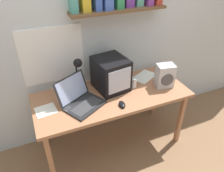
{
  "coord_description": "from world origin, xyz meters",
  "views": [
    {
      "loc": [
        -0.71,
        -1.67,
        2.02
      ],
      "look_at": [
        0.0,
        0.0,
        0.81
      ],
      "focal_mm": 35.0,
      "sensor_mm": 36.0,
      "label": 1
    }
  ],
  "objects_px": {
    "juice_glass": "(134,83)",
    "loose_paper_near_monitor": "(144,77)",
    "computer_mouse": "(122,104)",
    "corner_desk": "(112,99)",
    "crt_monitor": "(111,74)",
    "laptop": "(79,98)",
    "desk_lamp": "(78,71)",
    "loose_paper_near_laptop": "(46,111)",
    "space_heater": "(165,76)"
  },
  "relations": [
    {
      "from": "laptop",
      "to": "space_heater",
      "type": "bearing_deg",
      "value": -31.89
    },
    {
      "from": "juice_glass",
      "to": "loose_paper_near_monitor",
      "type": "relative_size",
      "value": 0.34
    },
    {
      "from": "crt_monitor",
      "to": "desk_lamp",
      "type": "xyz_separation_m",
      "value": [
        -0.32,
        0.06,
        0.07
      ]
    },
    {
      "from": "crt_monitor",
      "to": "loose_paper_near_monitor",
      "type": "height_order",
      "value": "crt_monitor"
    },
    {
      "from": "laptop",
      "to": "loose_paper_near_laptop",
      "type": "height_order",
      "value": "laptop"
    },
    {
      "from": "space_heater",
      "to": "loose_paper_near_monitor",
      "type": "xyz_separation_m",
      "value": [
        -0.09,
        0.24,
        -0.12
      ]
    },
    {
      "from": "desk_lamp",
      "to": "loose_paper_near_monitor",
      "type": "height_order",
      "value": "desk_lamp"
    },
    {
      "from": "space_heater",
      "to": "loose_paper_near_monitor",
      "type": "relative_size",
      "value": 0.75
    },
    {
      "from": "juice_glass",
      "to": "computer_mouse",
      "type": "relative_size",
      "value": 0.99
    },
    {
      "from": "laptop",
      "to": "space_heater",
      "type": "height_order",
      "value": "laptop"
    },
    {
      "from": "corner_desk",
      "to": "desk_lamp",
      "type": "relative_size",
      "value": 4.12
    },
    {
      "from": "desk_lamp",
      "to": "juice_glass",
      "type": "xyz_separation_m",
      "value": [
        0.55,
        -0.15,
        -0.19
      ]
    },
    {
      "from": "loose_paper_near_monitor",
      "to": "computer_mouse",
      "type": "bearing_deg",
      "value": -140.57
    },
    {
      "from": "corner_desk",
      "to": "crt_monitor",
      "type": "bearing_deg",
      "value": 73.32
    },
    {
      "from": "loose_paper_near_laptop",
      "to": "computer_mouse",
      "type": "bearing_deg",
      "value": -16.88
    },
    {
      "from": "laptop",
      "to": "computer_mouse",
      "type": "xyz_separation_m",
      "value": [
        0.36,
        -0.19,
        -0.05
      ]
    },
    {
      "from": "corner_desk",
      "to": "juice_glass",
      "type": "bearing_deg",
      "value": 6.71
    },
    {
      "from": "desk_lamp",
      "to": "space_heater",
      "type": "bearing_deg",
      "value": -24.73
    },
    {
      "from": "space_heater",
      "to": "loose_paper_near_laptop",
      "type": "relative_size",
      "value": 1.23
    },
    {
      "from": "corner_desk",
      "to": "laptop",
      "type": "distance_m",
      "value": 0.37
    },
    {
      "from": "corner_desk",
      "to": "crt_monitor",
      "type": "distance_m",
      "value": 0.26
    },
    {
      "from": "computer_mouse",
      "to": "corner_desk",
      "type": "bearing_deg",
      "value": 93.9
    },
    {
      "from": "desk_lamp",
      "to": "loose_paper_near_monitor",
      "type": "xyz_separation_m",
      "value": [
        0.77,
        -0.01,
        -0.24
      ]
    },
    {
      "from": "corner_desk",
      "to": "loose_paper_near_monitor",
      "type": "distance_m",
      "value": 0.51
    },
    {
      "from": "loose_paper_near_laptop",
      "to": "space_heater",
      "type": "bearing_deg",
      "value": -3.1
    },
    {
      "from": "crt_monitor",
      "to": "juice_glass",
      "type": "relative_size",
      "value": 3.41
    },
    {
      "from": "loose_paper_near_monitor",
      "to": "corner_desk",
      "type": "bearing_deg",
      "value": -160.24
    },
    {
      "from": "crt_monitor",
      "to": "laptop",
      "type": "height_order",
      "value": "crt_monitor"
    },
    {
      "from": "corner_desk",
      "to": "juice_glass",
      "type": "xyz_separation_m",
      "value": [
        0.26,
        0.03,
        0.11
      ]
    },
    {
      "from": "corner_desk",
      "to": "space_heater",
      "type": "xyz_separation_m",
      "value": [
        0.57,
        -0.07,
        0.19
      ]
    },
    {
      "from": "laptop",
      "to": "desk_lamp",
      "type": "bearing_deg",
      "value": 45.7
    },
    {
      "from": "corner_desk",
      "to": "juice_glass",
      "type": "height_order",
      "value": "juice_glass"
    },
    {
      "from": "corner_desk",
      "to": "desk_lamp",
      "type": "height_order",
      "value": "desk_lamp"
    },
    {
      "from": "crt_monitor",
      "to": "space_heater",
      "type": "xyz_separation_m",
      "value": [
        0.54,
        -0.19,
        -0.05
      ]
    },
    {
      "from": "computer_mouse",
      "to": "loose_paper_near_laptop",
      "type": "relative_size",
      "value": 0.56
    },
    {
      "from": "desk_lamp",
      "to": "space_heater",
      "type": "distance_m",
      "value": 0.91
    },
    {
      "from": "desk_lamp",
      "to": "loose_paper_near_laptop",
      "type": "distance_m",
      "value": 0.48
    },
    {
      "from": "desk_lamp",
      "to": "loose_paper_near_laptop",
      "type": "xyz_separation_m",
      "value": [
        -0.38,
        -0.18,
        -0.24
      ]
    },
    {
      "from": "computer_mouse",
      "to": "loose_paper_near_laptop",
      "type": "xyz_separation_m",
      "value": [
        -0.68,
        0.21,
        -0.01
      ]
    },
    {
      "from": "crt_monitor",
      "to": "computer_mouse",
      "type": "xyz_separation_m",
      "value": [
        -0.02,
        -0.32,
        -0.15
      ]
    },
    {
      "from": "laptop",
      "to": "desk_lamp",
      "type": "relative_size",
      "value": 1.24
    },
    {
      "from": "crt_monitor",
      "to": "corner_desk",
      "type": "bearing_deg",
      "value": -115.01
    },
    {
      "from": "computer_mouse",
      "to": "juice_glass",
      "type": "bearing_deg",
      "value": 44.31
    },
    {
      "from": "laptop",
      "to": "loose_paper_near_monitor",
      "type": "bearing_deg",
      "value": -15.56
    },
    {
      "from": "space_heater",
      "to": "computer_mouse",
      "type": "distance_m",
      "value": 0.59
    },
    {
      "from": "corner_desk",
      "to": "computer_mouse",
      "type": "height_order",
      "value": "computer_mouse"
    },
    {
      "from": "space_heater",
      "to": "loose_paper_near_laptop",
      "type": "bearing_deg",
      "value": -171.72
    },
    {
      "from": "computer_mouse",
      "to": "desk_lamp",
      "type": "bearing_deg",
      "value": 128.07
    },
    {
      "from": "loose_paper_near_laptop",
      "to": "juice_glass",
      "type": "bearing_deg",
      "value": 2.15
    },
    {
      "from": "laptop",
      "to": "loose_paper_near_monitor",
      "type": "height_order",
      "value": "laptop"
    }
  ]
}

